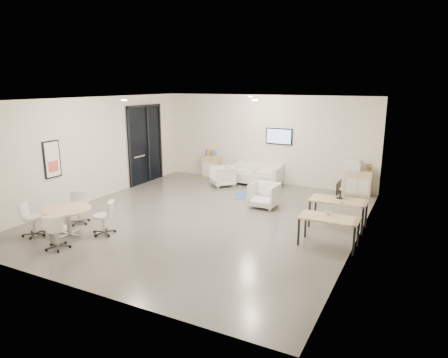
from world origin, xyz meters
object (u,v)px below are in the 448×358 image
Objects in this scene: sideboard_left at (212,167)px; armchair_left at (222,175)px; desk_rear at (339,203)px; round_table at (68,212)px; armchair_right at (264,194)px; loveseat at (257,175)px; desk_front at (329,220)px; sideboard_right at (359,183)px.

sideboard_left reaches higher than armchair_left.
round_table is (-5.71, -3.52, -0.07)m from desk_rear.
armchair_left is 0.97× the size of armchair_right.
loveseat reaches higher than desk_front.
sideboard_left is at bearing 179.96° from sideboard_right.
desk_rear is (2.30, -0.73, 0.25)m from armchair_right.
round_table is (-5.68, -6.95, 0.18)m from sideboard_right.
loveseat is at bearing -6.14° from sideboard_left.
armchair_left reaches higher than round_table.
sideboard_left is 0.76× the size of round_table.
desk_rear is 1.08× the size of desk_front.
sideboard_left is 6.96m from round_table.
armchair_left is at bearing 79.30° from round_table.
sideboard_left reaches higher than loveseat.
sideboard_right is at bearing 88.81° from desk_rear.
sideboard_right is 3.44m from desk_rear.
sideboard_left reaches higher than armchair_right.
round_table is (-2.17, -6.74, 0.23)m from loveseat.
loveseat is at bearing 127.69° from desk_front.
sideboard_left is 1.39m from armchair_left.
armchair_left is 6.07m from round_table.
loveseat is (-3.51, -0.21, -0.06)m from sideboard_right.
sideboard_left is 0.64× the size of desk_front.
desk_rear is at bearing 31.65° from round_table.
desk_front is (0.07, -1.33, -0.05)m from desk_rear.
desk_rear is at bearing -44.73° from loveseat.
armchair_right reaches higher than loveseat.
sideboard_left is 7.37m from desk_front.
desk_front is at bearing -88.79° from desk_rear.
loveseat is 1.24× the size of desk_rear.
armchair_right is (3.25, -2.71, -0.02)m from sideboard_left.
sideboard_left is at bearing 175.63° from armchair_left.
desk_rear is (0.03, -3.43, 0.25)m from sideboard_right.
sideboard_left is at bearing 88.74° from round_table.
loveseat reaches higher than round_table.
armchair_left is 5.20m from desk_rear.
armchair_left is (-1.04, -0.77, 0.04)m from loveseat.
sideboard_left is at bearing 146.64° from desk_rear.
sideboard_right reaches higher than desk_rear.
loveseat is 1.30m from armchair_left.
sideboard_right reaches higher than loveseat.
desk_front is at bearing -88.90° from sideboard_right.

